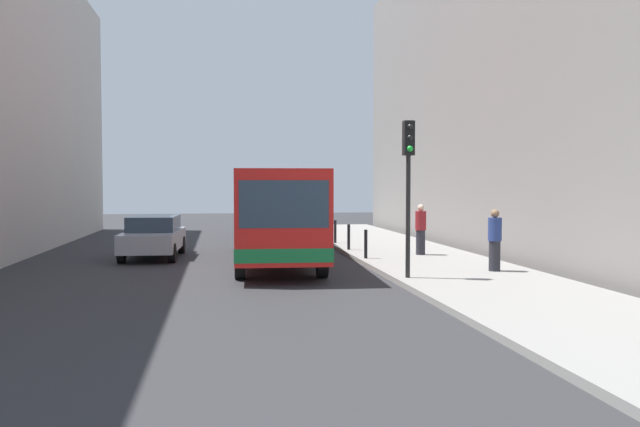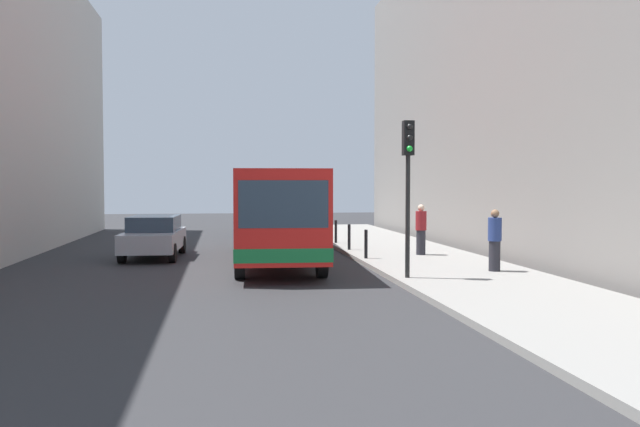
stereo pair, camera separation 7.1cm
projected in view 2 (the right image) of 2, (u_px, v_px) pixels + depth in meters
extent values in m
plane|color=#2D2D30|center=(266.00, 273.00, 19.12)|extent=(80.00, 80.00, 0.00)
cube|color=gray|center=(442.00, 267.00, 19.91)|extent=(4.40, 40.00, 0.15)
cube|color=gray|center=(564.00, 76.00, 24.48)|extent=(7.00, 32.00, 13.37)
cube|color=red|center=(276.00, 210.00, 21.76)|extent=(3.01, 11.10, 2.50)
cube|color=#197238|center=(276.00, 238.00, 21.80)|extent=(3.03, 11.13, 0.36)
cube|color=#2D3D4C|center=(284.00, 204.00, 16.30)|extent=(2.26, 0.16, 1.20)
cube|color=#2D3D4C|center=(275.00, 199.00, 22.24)|extent=(2.95, 9.51, 1.00)
cylinder|color=black|center=(322.00, 260.00, 18.06)|extent=(0.33, 1.01, 1.00)
cylinder|color=black|center=(240.00, 261.00, 17.82)|extent=(0.33, 1.01, 1.00)
cylinder|color=black|center=(301.00, 237.00, 25.81)|extent=(0.33, 1.01, 1.00)
cylinder|color=black|center=(244.00, 238.00, 25.58)|extent=(0.33, 1.01, 1.00)
cube|color=#A5A8AD|center=(154.00, 240.00, 22.97)|extent=(2.00, 4.48, 0.64)
cube|color=#2D3D4C|center=(154.00, 223.00, 23.09)|extent=(1.71, 2.54, 0.52)
cylinder|color=black|center=(173.00, 253.00, 21.58)|extent=(0.25, 0.65, 0.64)
cylinder|color=black|center=(122.00, 254.00, 21.41)|extent=(0.25, 0.65, 0.64)
cylinder|color=black|center=(182.00, 245.00, 24.56)|extent=(0.25, 0.65, 0.64)
cylinder|color=black|center=(138.00, 245.00, 24.39)|extent=(0.25, 0.65, 0.64)
cube|color=navy|center=(270.00, 223.00, 33.14)|extent=(2.01, 4.48, 0.64)
cube|color=#2D3D4C|center=(270.00, 211.00, 33.26)|extent=(1.72, 2.54, 0.52)
cylinder|color=black|center=(288.00, 231.00, 31.74)|extent=(0.25, 0.65, 0.64)
cylinder|color=black|center=(254.00, 231.00, 31.58)|extent=(0.25, 0.65, 0.64)
cylinder|color=black|center=(285.00, 227.00, 34.73)|extent=(0.25, 0.65, 0.64)
cylinder|color=black|center=(254.00, 227.00, 34.56)|extent=(0.25, 0.65, 0.64)
cylinder|color=black|center=(408.00, 217.00, 17.00)|extent=(0.12, 0.12, 3.20)
cube|color=black|center=(408.00, 138.00, 16.91)|extent=(0.28, 0.24, 0.90)
sphere|color=black|center=(410.00, 127.00, 16.77)|extent=(0.16, 0.16, 0.16)
sphere|color=black|center=(410.00, 138.00, 16.78)|extent=(0.16, 0.16, 0.16)
sphere|color=green|center=(410.00, 149.00, 16.80)|extent=(0.16, 0.16, 0.16)
cylinder|color=black|center=(366.00, 244.00, 21.51)|extent=(0.11, 0.11, 0.95)
cylinder|color=black|center=(349.00, 237.00, 24.37)|extent=(0.11, 0.11, 0.95)
cylinder|color=black|center=(336.00, 232.00, 27.22)|extent=(0.11, 0.11, 0.95)
cylinder|color=black|center=(325.00, 227.00, 30.07)|extent=(0.11, 0.11, 0.95)
cylinder|color=#26262D|center=(494.00, 256.00, 18.35)|extent=(0.32, 0.32, 0.85)
cylinder|color=navy|center=(495.00, 229.00, 18.31)|extent=(0.38, 0.38, 0.66)
sphere|color=#8C6647|center=(495.00, 214.00, 18.29)|extent=(0.23, 0.23, 0.23)
cylinder|color=#26262D|center=(421.00, 242.00, 22.63)|extent=(0.32, 0.32, 0.86)
cylinder|color=maroon|center=(421.00, 221.00, 22.60)|extent=(0.38, 0.38, 0.66)
sphere|color=beige|center=(421.00, 208.00, 22.58)|extent=(0.24, 0.24, 0.24)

